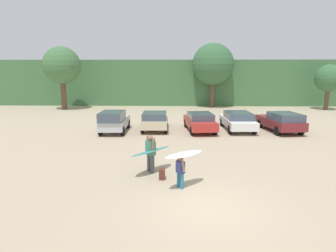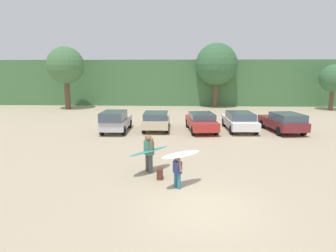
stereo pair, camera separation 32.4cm
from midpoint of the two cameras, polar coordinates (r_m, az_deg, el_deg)
The scene contains 15 objects.
ground_plane at distance 10.04m, azimuth 6.85°, elevation -15.63°, with size 120.00×120.00×0.00m, color tan.
hillside_ridge at distance 42.93m, azimuth 2.78°, elevation 8.77°, with size 108.00×12.00×5.81m, color #427042.
tree_far_right at distance 35.74m, azimuth -20.46°, elevation 11.08°, with size 4.19×4.19×7.17m.
tree_ridge_back at distance 36.25m, azimuth 8.61°, elevation 11.90°, with size 5.04×5.04×7.75m.
tree_center_left at distance 37.81m, azimuth 28.91°, elevation 8.20°, with size 3.09×3.09×5.18m.
parked_car_silver at distance 21.52m, azimuth -11.02°, elevation 0.99°, with size 1.81×4.13×1.61m.
parked_car_champagne at distance 22.07m, azimuth -3.02°, elevation 1.20°, with size 2.00×4.35×1.40m.
parked_car_red at distance 21.76m, azimuth 5.86°, elevation 0.94°, with size 2.32×4.67×1.39m.
parked_car_white at distance 22.56m, azimuth 13.17°, elevation 1.11°, with size 2.09×4.66×1.39m.
parked_car_maroon at distance 22.90m, azimuth 21.03°, elevation 0.90°, with size 2.53×4.56×1.47m.
person_adult at distance 12.84m, azimuth -4.17°, elevation -5.04°, with size 0.49×0.61×1.69m.
person_child at distance 11.21m, azimuth 1.61°, elevation -8.69°, with size 0.40×0.52×1.27m.
surfboard_teal at distance 12.75m, azimuth -4.07°, elevation -4.98°, with size 1.94×2.18×0.21m.
surfboard_white at distance 10.98m, azimuth 2.34°, elevation -5.59°, with size 1.70×1.52×0.12m.
backpack_dropped at distance 12.24m, azimuth -1.96°, elevation -9.42°, with size 0.24×0.34×0.45m.
Camera 1 is at (-1.08, -8.95, 4.47)m, focal length 30.92 mm.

